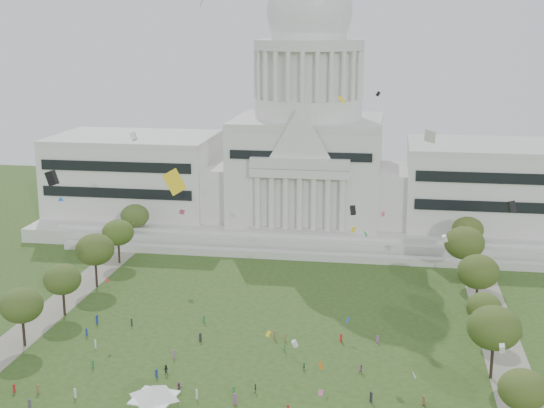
# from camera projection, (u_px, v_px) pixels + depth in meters

# --- Properties ---
(ground) EXTENTS (400.00, 400.00, 0.00)m
(ground) POSITION_uv_depth(u_px,v_px,m) (229.00, 406.00, 125.81)
(ground) COLOR #2F4D1C
(ground) RESTS_ON ground
(capitol) EXTENTS (160.00, 64.50, 91.30)m
(capitol) POSITION_uv_depth(u_px,v_px,m) (308.00, 158.00, 229.72)
(capitol) COLOR beige
(capitol) RESTS_ON ground
(path_left) EXTENTS (8.00, 160.00, 0.04)m
(path_left) POSITION_uv_depth(u_px,v_px,m) (40.00, 321.00, 161.98)
(path_left) COLOR gray
(path_left) RESTS_ON ground
(path_right) EXTENTS (8.00, 160.00, 0.04)m
(path_right) POSITION_uv_depth(u_px,v_px,m) (503.00, 350.00, 147.27)
(path_right) COLOR gray
(path_right) RESTS_ON ground
(row_tree_r_1) EXTENTS (7.58, 7.58, 10.78)m
(row_tree_r_1) POSITION_uv_depth(u_px,v_px,m) (523.00, 390.00, 115.27)
(row_tree_r_1) COLOR black
(row_tree_r_1) RESTS_ON ground
(row_tree_l_2) EXTENTS (8.42, 8.42, 11.97)m
(row_tree_l_2) POSITION_uv_depth(u_px,v_px,m) (22.00, 305.00, 147.35)
(row_tree_l_2) COLOR black
(row_tree_l_2) RESTS_ON ground
(row_tree_r_2) EXTENTS (9.55, 9.55, 13.58)m
(row_tree_r_2) POSITION_uv_depth(u_px,v_px,m) (494.00, 328.00, 133.54)
(row_tree_r_2) COLOR black
(row_tree_r_2) RESTS_ON ground
(row_tree_l_3) EXTENTS (8.12, 8.12, 11.55)m
(row_tree_l_3) POSITION_uv_depth(u_px,v_px,m) (62.00, 279.00, 163.23)
(row_tree_l_3) COLOR black
(row_tree_l_3) RESTS_ON ground
(row_tree_r_3) EXTENTS (7.01, 7.01, 9.98)m
(row_tree_r_3) POSITION_uv_depth(u_px,v_px,m) (484.00, 307.00, 150.48)
(row_tree_r_3) COLOR black
(row_tree_r_3) RESTS_ON ground
(row_tree_l_4) EXTENTS (9.29, 9.29, 13.21)m
(row_tree_l_4) POSITION_uv_depth(u_px,v_px,m) (95.00, 250.00, 180.73)
(row_tree_l_4) COLOR black
(row_tree_l_4) RESTS_ON ground
(row_tree_r_4) EXTENTS (9.19, 9.19, 13.06)m
(row_tree_r_4) POSITION_uv_depth(u_px,v_px,m) (478.00, 272.00, 164.85)
(row_tree_r_4) COLOR black
(row_tree_r_4) RESTS_ON ground
(row_tree_l_5) EXTENTS (8.33, 8.33, 11.85)m
(row_tree_l_5) POSITION_uv_depth(u_px,v_px,m) (118.00, 233.00, 198.98)
(row_tree_l_5) COLOR black
(row_tree_l_5) RESTS_ON ground
(row_tree_r_5) EXTENTS (9.82, 9.82, 13.96)m
(row_tree_r_5) POSITION_uv_depth(u_px,v_px,m) (464.00, 243.00, 184.25)
(row_tree_r_5) COLOR black
(row_tree_r_5) RESTS_ON ground
(row_tree_l_6) EXTENTS (8.19, 8.19, 11.64)m
(row_tree_l_6) POSITION_uv_depth(u_px,v_px,m) (135.00, 216.00, 216.68)
(row_tree_l_6) COLOR black
(row_tree_l_6) RESTS_ON ground
(row_tree_r_6) EXTENTS (8.42, 8.42, 11.97)m
(row_tree_r_6) POSITION_uv_depth(u_px,v_px,m) (468.00, 230.00, 201.43)
(row_tree_r_6) COLOR black
(row_tree_r_6) RESTS_ON ground
(event_tent) EXTENTS (10.26, 10.26, 5.08)m
(event_tent) POSITION_uv_depth(u_px,v_px,m) (154.00, 391.00, 122.65)
(event_tent) COLOR #4C4C4C
(event_tent) RESTS_ON ground
(person_0) EXTENTS (0.96, 1.05, 1.80)m
(person_0) POSITION_uv_depth(u_px,v_px,m) (424.00, 400.00, 125.90)
(person_0) COLOR olive
(person_0) RESTS_ON ground
(person_2) EXTENTS (1.01, 0.84, 1.79)m
(person_2) POSITION_uv_depth(u_px,v_px,m) (362.00, 369.00, 137.39)
(person_2) COLOR #994C8C
(person_2) RESTS_ON ground
(person_4) EXTENTS (0.76, 1.03, 1.58)m
(person_4) POSITION_uv_depth(u_px,v_px,m) (255.00, 388.00, 130.26)
(person_4) COLOR #4C4C51
(person_4) RESTS_ON ground
(person_5) EXTENTS (1.63, 1.52, 1.73)m
(person_5) POSITION_uv_depth(u_px,v_px,m) (179.00, 387.00, 130.72)
(person_5) COLOR #994C8C
(person_5) RESTS_ON ground
(person_8) EXTENTS (0.90, 0.56, 1.85)m
(person_8) POSITION_uv_depth(u_px,v_px,m) (166.00, 370.00, 137.04)
(person_8) COLOR #26262B
(person_8) RESTS_ON ground
(person_10) EXTENTS (0.69, 0.98, 1.52)m
(person_10) POSITION_uv_depth(u_px,v_px,m) (304.00, 367.00, 138.49)
(person_10) COLOR #33723F
(person_10) RESTS_ON ground
(distant_crowd) EXTENTS (61.89, 41.34, 1.95)m
(distant_crowd) POSITION_uv_depth(u_px,v_px,m) (182.00, 359.00, 141.72)
(distant_crowd) COLOR #B21E1E
(distant_crowd) RESTS_ON ground
(kite_swarm) EXTENTS (89.85, 101.65, 64.61)m
(kite_swarm) POSITION_uv_depth(u_px,v_px,m) (254.00, 207.00, 126.41)
(kite_swarm) COLOR #E54C8C
(kite_swarm) RESTS_ON ground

